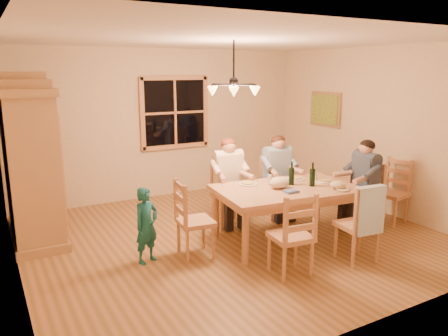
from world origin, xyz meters
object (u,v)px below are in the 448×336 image
child (146,225)px  armoire (31,166)px  dining_table (287,194)px  chair_near_right (356,237)px  adult_woman (229,171)px  chair_near_left (290,249)px  adult_slate_man (365,173)px  chair_far_left (228,205)px  chandelier (234,89)px  chair_end_right (362,208)px  chair_end_left (196,233)px  chair_spare_front (390,203)px  wine_bottle_a (292,173)px  chair_spare_back (350,190)px  wine_bottle_b (312,174)px  chair_far_right (277,199)px  adult_plaid_man (278,166)px

child → armoire: bearing=104.3°
dining_table → chair_near_right: chair_near_right is taller
armoire → adult_woman: 2.75m
chair_near_left → adult_slate_man: bearing=26.6°
chair_far_left → adult_slate_man: 2.08m
armoire → adult_woman: armoire is taller
chandelier → child: (-1.34, -0.19, -1.60)m
armoire → chair_end_right: bearing=-23.4°
chair_end_left → adult_woman: (0.94, 0.80, 0.54)m
chandelier → chair_spare_front: size_ratio=0.78×
chair_near_left → chair_end_right: size_ratio=1.00×
chair_end_right → adult_slate_man: 0.54m
armoire → chair_spare_front: 5.28m
armoire → adult_woman: bearing=-16.4°
chandelier → wine_bottle_a: bearing=-27.4°
chandelier → chair_spare_back: bearing=4.7°
armoire → chair_near_right: size_ratio=2.32×
adult_slate_man → chair_spare_back: 1.12m
chair_spare_back → adult_woman: bearing=102.0°
wine_bottle_a → child: (-2.05, 0.19, -0.45)m
chandelier → armoire: (-2.42, 1.26, -1.02)m
chair_end_right → wine_bottle_a: size_ratio=3.00×
armoire → wine_bottle_b: size_ratio=6.97×
chandelier → wine_bottle_a: 1.41m
chair_end_left → wine_bottle_b: (1.66, -0.26, 0.62)m
chair_far_left → chair_near_left: (-0.20, -1.78, 0.00)m
chandelier → adult_slate_man: bearing=-17.9°
chair_far_left → armoire: bearing=-10.0°
dining_table → wine_bottle_b: bearing=-17.2°
dining_table → wine_bottle_a: wine_bottle_a is taller
chair_near_right → chair_spare_back: (1.50, 1.61, 0.00)m
chair_near_right → wine_bottle_b: wine_bottle_b is taller
chandelier → adult_slate_man: chandelier is taller
chair_far_right → chair_spare_back: same height
chair_near_right → wine_bottle_b: 1.04m
dining_table → chandelier: bearing=141.3°
chair_far_right → chair_near_left: (-1.04, -1.69, 0.00)m
chandelier → chair_spare_front: chandelier is taller
wine_bottle_a → wine_bottle_b: same height
chair_far_left → wine_bottle_b: (0.72, -1.05, 0.62)m
chair_near_left → chair_spare_back: bearing=38.0°
armoire → adult_slate_man: (4.31, -1.87, -0.22)m
chair_near_left → chair_far_left: bearing=90.0°
adult_plaid_man → wine_bottle_b: adult_plaid_man is taller
adult_slate_man → wine_bottle_b: size_ratio=2.65×
chair_end_left → chair_spare_front: bearing=90.5°
child → chair_spare_front: bearing=-29.5°
chair_far_left → chair_far_right: 0.84m
chandelier → chair_near_right: chandelier is taller
adult_woman → chair_end_left: bearing=46.7°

